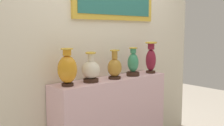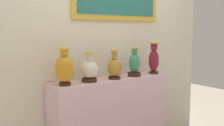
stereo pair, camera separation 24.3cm
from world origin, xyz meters
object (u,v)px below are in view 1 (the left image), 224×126
vase_ochre (114,67)px  vase_amber (67,69)px  vase_jade (133,64)px  vase_ivory (91,70)px  vase_burgundy (151,58)px

vase_ochre → vase_amber: bearing=178.5°
vase_amber → vase_ochre: (0.59, -0.02, -0.04)m
vase_ochre → vase_jade: (0.30, 0.01, 0.01)m
vase_ochre → vase_jade: bearing=1.2°
vase_ivory → vase_ochre: (0.31, -0.03, 0.00)m
vase_ochre → vase_jade: size_ratio=0.96×
vase_amber → vase_ochre: bearing=-1.5°
vase_ochre → vase_burgundy: size_ratio=0.82×
vase_ochre → vase_ivory: bearing=175.2°
vase_burgundy → vase_amber: bearing=179.3°
vase_amber → vase_ivory: 0.29m
vase_ivory → vase_jade: size_ratio=0.94×
vase_ivory → vase_burgundy: (0.92, -0.03, 0.06)m
vase_jade → vase_burgundy: (0.31, -0.01, 0.05)m
vase_jade → vase_burgundy: size_ratio=0.85×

